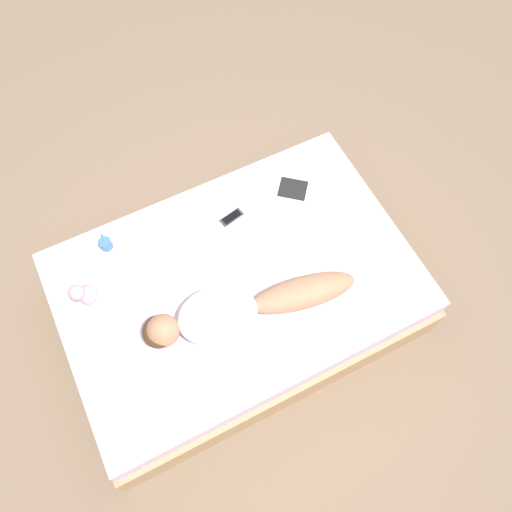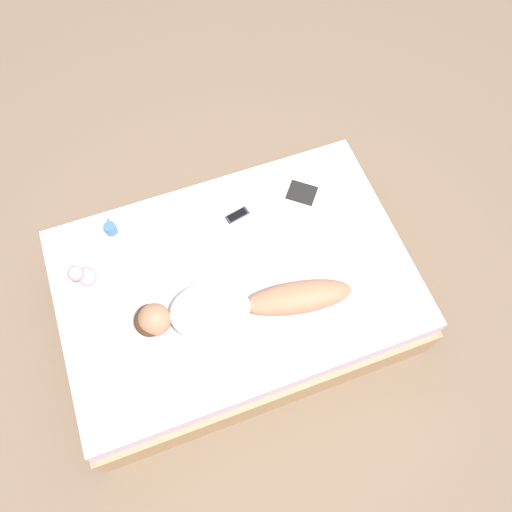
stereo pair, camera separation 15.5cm
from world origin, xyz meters
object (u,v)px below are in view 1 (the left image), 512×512
open_magazine (289,204)px  cell_phone (232,217)px  coffee_mug (106,243)px  person (234,311)px

open_magazine → cell_phone: bearing=117.9°
open_magazine → coffee_mug: 1.21m
coffee_mug → cell_phone: bearing=-101.8°
coffee_mug → cell_phone: size_ratio=0.68×
open_magazine → cell_phone: size_ratio=3.29×
open_magazine → coffee_mug: (0.25, 1.19, 0.03)m
open_magazine → cell_phone: same height
cell_phone → coffee_mug: bearing=66.2°
coffee_mug → person: bearing=-146.3°
person → cell_phone: bearing=-13.9°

